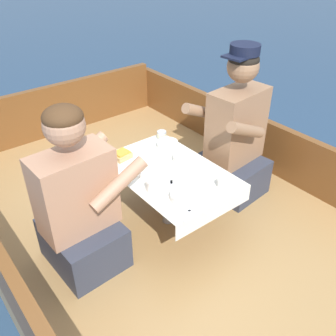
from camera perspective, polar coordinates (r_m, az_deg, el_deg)
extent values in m
plane|color=navy|center=(2.66, 0.43, -12.69)|extent=(60.00, 60.00, 0.00)
cube|color=#A87F4C|center=(2.56, 0.44, -10.62)|extent=(2.09, 3.37, 0.27)
cube|color=brown|center=(2.04, -23.22, -15.38)|extent=(0.06, 3.37, 0.40)
cube|color=brown|center=(2.99, 15.86, 2.89)|extent=(0.06, 3.37, 0.40)
cube|color=brown|center=(3.59, -16.52, 8.59)|extent=(1.97, 0.06, 0.46)
cylinder|color=#B2B2B7|center=(2.37, 0.00, -4.63)|extent=(0.07, 0.07, 0.37)
cube|color=#A87F4C|center=(2.26, 0.00, -0.70)|extent=(0.52, 0.79, 0.02)
cube|color=white|center=(2.25, 0.00, -0.47)|extent=(0.55, 0.82, 0.00)
cube|color=white|center=(2.04, 7.20, -6.65)|extent=(0.55, 0.00, 0.10)
cube|color=white|center=(2.56, -5.70, 2.52)|extent=(0.55, 0.00, 0.10)
cube|color=#333847|center=(2.21, -12.71, -11.01)|extent=(0.38, 0.46, 0.26)
cube|color=tan|center=(1.98, -13.96, -3.54)|extent=(0.41, 0.24, 0.46)
sphere|color=tan|center=(1.79, -15.56, 6.22)|extent=(0.20, 0.20, 0.20)
ellipsoid|color=#472D19|center=(1.77, -15.78, 7.51)|extent=(0.19, 0.19, 0.11)
cylinder|color=tan|center=(2.14, -13.01, 1.82)|extent=(0.34, 0.08, 0.21)
cylinder|color=tan|center=(1.87, -7.51, -2.46)|extent=(0.34, 0.08, 0.21)
cube|color=#333847|center=(2.74, 9.60, -0.88)|extent=(0.40, 0.47, 0.26)
cube|color=#936B4C|center=(2.55, 10.39, 6.29)|extent=(0.42, 0.25, 0.51)
sphere|color=#936B4C|center=(2.40, 11.38, 14.92)|extent=(0.20, 0.20, 0.20)
ellipsoid|color=black|center=(2.38, 11.50, 15.94)|extent=(0.19, 0.19, 0.11)
cylinder|color=#936B4C|center=(2.30, 11.84, 5.69)|extent=(0.34, 0.10, 0.21)
cylinder|color=#936B4C|center=(2.50, 5.15, 8.54)|extent=(0.34, 0.10, 0.21)
cylinder|color=black|center=(2.37, 11.66, 17.32)|extent=(0.18, 0.18, 0.06)
cube|color=black|center=(2.30, 10.20, 16.27)|extent=(0.11, 0.15, 0.01)
cylinder|color=white|center=(2.38, -7.04, 1.40)|extent=(0.18, 0.18, 0.01)
cylinder|color=white|center=(2.20, 3.08, -1.26)|extent=(0.21, 0.21, 0.01)
cube|color=tan|center=(2.36, -7.08, 1.87)|extent=(0.12, 0.11, 0.04)
cube|color=gold|center=(2.35, -7.12, 2.37)|extent=(0.10, 0.09, 0.01)
cylinder|color=white|center=(2.34, 2.53, 1.57)|extent=(0.15, 0.15, 0.04)
cylinder|color=beige|center=(2.34, 2.54, 1.78)|extent=(0.12, 0.12, 0.02)
cylinder|color=white|center=(2.01, 2.34, -4.36)|extent=(0.14, 0.14, 0.04)
cylinder|color=beige|center=(2.01, 2.34, -4.13)|extent=(0.12, 0.12, 0.02)
cylinder|color=white|center=(2.49, -0.07, 3.64)|extent=(0.14, 0.14, 0.04)
cylinder|color=beige|center=(2.48, -0.07, 3.85)|extent=(0.12, 0.12, 0.02)
cylinder|color=white|center=(2.22, -2.87, -0.42)|extent=(0.14, 0.14, 0.04)
cylinder|color=beige|center=(2.21, -2.88, -0.21)|extent=(0.11, 0.11, 0.02)
cylinder|color=white|center=(2.12, 8.44, -2.33)|extent=(0.07, 0.07, 0.05)
torus|color=white|center=(2.15, 9.26, -1.85)|extent=(0.04, 0.01, 0.04)
cylinder|color=#3D2314|center=(2.11, 8.48, -1.98)|extent=(0.06, 0.06, 0.01)
cylinder|color=white|center=(2.07, -2.42, -2.71)|extent=(0.07, 0.07, 0.06)
torus|color=white|center=(2.09, -1.48, -2.21)|extent=(0.04, 0.01, 0.04)
cylinder|color=#3D2314|center=(2.06, -2.44, -2.27)|extent=(0.06, 0.06, 0.01)
cylinder|color=silver|center=(2.59, -0.97, 5.07)|extent=(0.06, 0.06, 0.05)
cylinder|color=beige|center=(2.59, -0.97, 5.07)|extent=(0.07, 0.07, 0.03)
cube|color=silver|center=(2.39, -1.33, 1.73)|extent=(0.17, 0.06, 0.00)
ellipsoid|color=silver|center=(2.36, -2.90, 1.41)|extent=(0.04, 0.02, 0.01)
cube|color=silver|center=(1.94, 3.19, -6.68)|extent=(0.16, 0.09, 0.00)
cube|color=silver|center=(2.09, 0.61, -3.28)|extent=(0.11, 0.14, 0.00)
cube|color=silver|center=(2.15, 0.53, -2.17)|extent=(0.04, 0.04, 0.00)
cube|color=silver|center=(1.95, 1.40, -6.52)|extent=(0.14, 0.12, 0.00)
ellipsoid|color=silver|center=(1.95, -0.67, -6.45)|extent=(0.04, 0.02, 0.01)
cube|color=silver|center=(2.27, 0.23, -0.08)|extent=(0.09, 0.16, 0.00)
ellipsoid|color=silver|center=(2.33, -0.10, 0.89)|extent=(0.04, 0.02, 0.01)
cube|color=silver|center=(2.40, -3.33, 1.91)|extent=(0.16, 0.08, 0.00)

